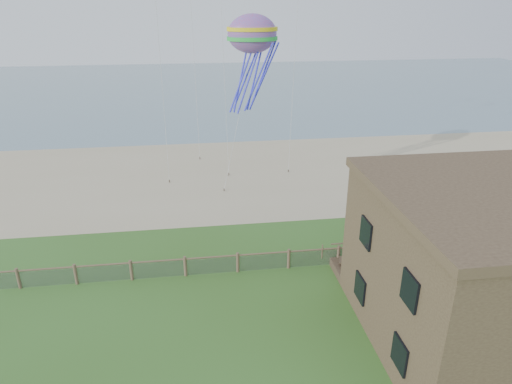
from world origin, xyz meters
The scene contains 7 objects.
ground centered at (0.00, 0.00, 0.00)m, with size 160.00×160.00×0.00m, color #34591E.
sand_beach centered at (0.00, 22.00, 0.00)m, with size 72.00×20.00×0.02m, color tan.
ocean centered at (0.00, 66.00, 0.00)m, with size 160.00×68.00×0.02m, color slate.
chainlink_fence centered at (0.00, 6.00, 0.55)m, with size 36.20×0.20×1.25m, color brown, non-canonical shape.
motel_deck centered at (13.00, 5.00, 0.25)m, with size 15.00×2.00×0.50m, color #4F3B2D.
picnic_table centered at (6.77, 5.00, 0.42)m, with size 2.00×1.51×0.85m, color #4F3B2D, non-canonical shape.
octopus_kite centered at (2.08, 15.19, 10.69)m, with size 3.43×2.42×7.06m, color #E92454, non-canonical shape.
Camera 1 is at (-2.04, -16.55, 14.65)m, focal length 32.00 mm.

